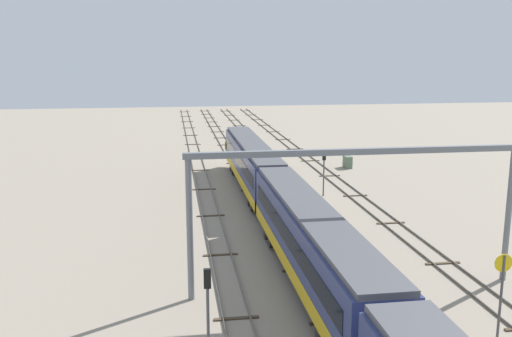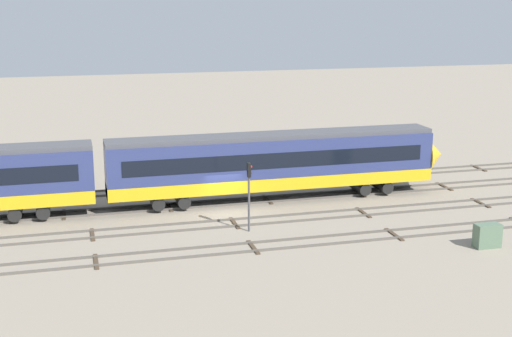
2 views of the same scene
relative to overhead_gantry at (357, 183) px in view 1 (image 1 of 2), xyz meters
name	(u,v)px [view 1 (image 1 of 2)]	position (x,y,z in m)	size (l,w,h in m)	color
ground_plane	(283,199)	(21.33, 0.08, -6.49)	(189.89, 189.89, 0.00)	gray
track_near_foreground	(355,195)	(21.33, -7.18, -6.42)	(173.89, 2.40, 0.16)	#59544C
track_second_near	(307,197)	(21.33, -2.34, -6.42)	(173.89, 2.40, 0.16)	#59544C
track_with_train	(258,199)	(21.33, 2.50, -6.42)	(173.89, 2.40, 0.16)	#59544C
track_second_far	(207,201)	(21.33, 7.34, -6.42)	(173.89, 2.40, 0.16)	#59544C
overhead_gantry	(357,183)	(0.00, 0.00, 0.00)	(0.40, 19.83, 8.50)	slate
speed_sign_near_foreground	(501,292)	(-8.35, -4.10, -3.29)	(0.14, 0.85, 5.01)	#4C4C51
signal_light_trackside_approach	(324,167)	(21.88, -4.08, -3.56)	(0.31, 0.32, 4.47)	#4C4C51
signal_light_trackside_departure	(208,301)	(-6.78, 9.08, -3.55)	(0.31, 0.32, 4.48)	#4C4C51
relay_cabinet	(348,162)	(34.82, -10.64, -5.77)	(1.57, 0.79, 1.44)	#597259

